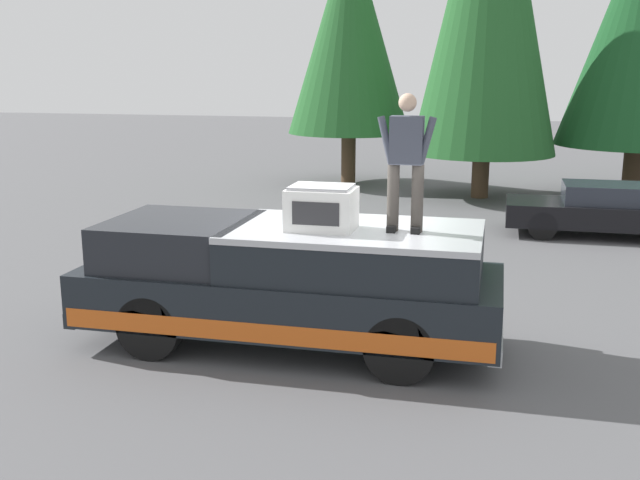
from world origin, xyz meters
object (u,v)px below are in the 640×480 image
(parked_car_black, at_px, (603,210))
(pickup_truck, at_px, (290,282))
(person_on_truck_bed, at_px, (406,159))
(compressor_unit, at_px, (322,208))

(parked_car_black, bearing_deg, pickup_truck, 148.75)
(pickup_truck, distance_m, person_on_truck_bed, 2.25)
(pickup_truck, height_order, person_on_truck_bed, person_on_truck_bed)
(compressor_unit, relative_size, person_on_truck_bed, 0.50)
(compressor_unit, xyz_separation_m, parked_car_black, (8.22, -4.40, -1.35))
(compressor_unit, distance_m, person_on_truck_bed, 1.21)
(compressor_unit, bearing_deg, pickup_truck, 70.00)
(person_on_truck_bed, xyz_separation_m, parked_car_black, (8.08, -3.38, -1.97))
(person_on_truck_bed, bearing_deg, compressor_unit, 97.46)
(compressor_unit, height_order, parked_car_black, compressor_unit)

